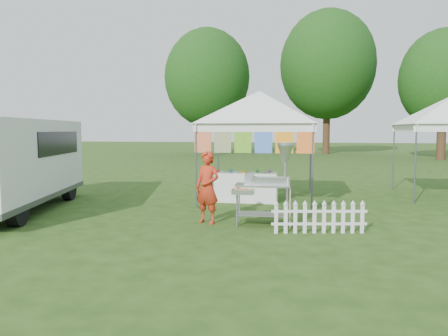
# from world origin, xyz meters

# --- Properties ---
(ground) EXTENTS (120.00, 120.00, 0.00)m
(ground) POSITION_xyz_m (0.00, 0.00, 0.00)
(ground) COLOR #234012
(ground) RESTS_ON ground
(canopy_main) EXTENTS (4.24, 4.24, 3.45)m
(canopy_main) POSITION_xyz_m (0.00, 3.49, 2.99)
(canopy_main) COLOR #59595E
(canopy_main) RESTS_ON ground
(tree_left) EXTENTS (6.40, 6.40, 9.53)m
(tree_left) POSITION_xyz_m (-6.00, 24.00, 5.83)
(tree_left) COLOR #3B2515
(tree_left) RESTS_ON ground
(tree_mid) EXTENTS (7.60, 7.60, 11.52)m
(tree_mid) POSITION_xyz_m (3.00, 28.00, 7.14)
(tree_mid) COLOR #3B2515
(tree_mid) RESTS_ON ground
(tree_right) EXTENTS (5.60, 5.60, 8.42)m
(tree_right) POSITION_xyz_m (10.00, 22.00, 5.18)
(tree_right) COLOR #3B2515
(tree_right) RESTS_ON ground
(donut_cart) EXTENTS (1.21, 0.88, 1.68)m
(donut_cart) POSITION_xyz_m (0.57, 0.34, 0.99)
(donut_cart) COLOR gray
(donut_cart) RESTS_ON ground
(vendor) EXTENTS (0.64, 0.53, 1.50)m
(vendor) POSITION_xyz_m (-0.74, 0.30, 0.75)
(vendor) COLOR #B52D16
(vendor) RESTS_ON ground
(cargo_van) EXTENTS (3.20, 5.58, 2.18)m
(cargo_van) POSITION_xyz_m (-5.74, 0.87, 1.17)
(cargo_van) COLOR silver
(cargo_van) RESTS_ON ground
(picket_fence) EXTENTS (1.77, 0.36, 0.56)m
(picket_fence) POSITION_xyz_m (1.52, -0.20, 0.29)
(picket_fence) COLOR silver
(picket_fence) RESTS_ON ground
(display_table) EXTENTS (1.80, 0.70, 0.79)m
(display_table) POSITION_xyz_m (-0.37, 3.20, 0.39)
(display_table) COLOR white
(display_table) RESTS_ON ground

